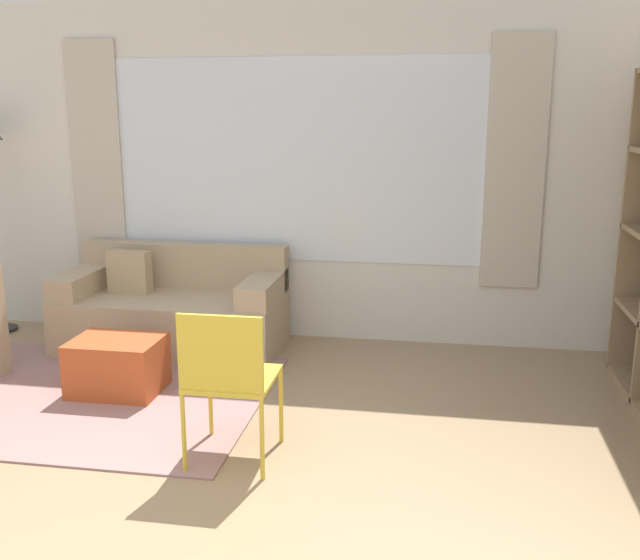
{
  "coord_description": "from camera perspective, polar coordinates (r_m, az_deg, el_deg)",
  "views": [
    {
      "loc": [
        1.14,
        -2.28,
        1.85
      ],
      "look_at": [
        0.45,
        1.83,
        0.85
      ],
      "focal_mm": 40.0,
      "sensor_mm": 36.0,
      "label": 1
    }
  ],
  "objects": [
    {
      "name": "wall_back",
      "position": [
        5.77,
        -1.85,
        8.57
      ],
      "size": [
        6.72,
        0.11,
        2.7
      ],
      "color": "silver",
      "rests_on": "ground_plane"
    },
    {
      "name": "ottoman",
      "position": [
        4.96,
        -15.89,
        -6.65
      ],
      "size": [
        0.58,
        0.44,
        0.37
      ],
      "color": "#B74C23",
      "rests_on": "ground_plane"
    },
    {
      "name": "area_rug",
      "position": [
        5.15,
        -20.99,
        -8.44
      ],
      "size": [
        2.9,
        1.84,
        0.01
      ],
      "primitive_type": "cube",
      "color": "gray",
      "rests_on": "ground_plane"
    },
    {
      "name": "folding_chair",
      "position": [
        3.75,
        -7.36,
        -7.39
      ],
      "size": [
        0.44,
        0.46,
        0.86
      ],
      "rotation": [
        0.0,
        0.0,
        3.14
      ],
      "color": "gold",
      "rests_on": "ground_plane"
    },
    {
      "name": "couch_main",
      "position": [
        5.78,
        -11.64,
        -2.36
      ],
      "size": [
        1.72,
        0.83,
        0.79
      ],
      "color": "tan",
      "rests_on": "ground_plane"
    }
  ]
}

